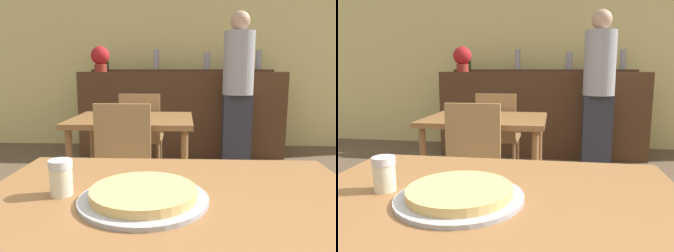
# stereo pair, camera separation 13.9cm
# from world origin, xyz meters

# --- Properties ---
(wall_back) EXTENTS (8.00, 0.05, 2.80)m
(wall_back) POSITION_xyz_m (0.00, 4.00, 1.40)
(wall_back) COLOR #EAD684
(wall_back) RESTS_ON ground_plane
(dining_table_near) EXTENTS (1.06, 0.78, 0.78)m
(dining_table_near) POSITION_xyz_m (0.00, 0.00, 0.69)
(dining_table_near) COLOR brown
(dining_table_near) RESTS_ON ground_plane
(dining_table_far) EXTENTS (0.95, 0.74, 0.74)m
(dining_table_far) POSITION_xyz_m (-0.38, 1.74, 0.64)
(dining_table_far) COLOR brown
(dining_table_far) RESTS_ON ground_plane
(bar_counter) EXTENTS (2.60, 0.56, 1.08)m
(bar_counter) POSITION_xyz_m (0.00, 3.49, 0.54)
(bar_counter) COLOR #4C2D19
(bar_counter) RESTS_ON ground_plane
(bar_back_shelf) EXTENTS (2.39, 0.24, 0.29)m
(bar_back_shelf) POSITION_xyz_m (0.02, 3.63, 1.13)
(bar_back_shelf) COLOR #4C2D19
(bar_back_shelf) RESTS_ON bar_counter
(chair_far_side_front) EXTENTS (0.40, 0.40, 0.89)m
(chair_far_side_front) POSITION_xyz_m (-0.38, 1.21, 0.52)
(chair_far_side_front) COLOR olive
(chair_far_side_front) RESTS_ON ground_plane
(chair_far_side_back) EXTENTS (0.40, 0.40, 0.89)m
(chair_far_side_back) POSITION_xyz_m (-0.38, 2.28, 0.52)
(chair_far_side_back) COLOR olive
(chair_far_side_back) RESTS_ON ground_plane
(pizza_tray) EXTENTS (0.34, 0.34, 0.04)m
(pizza_tray) POSITION_xyz_m (-0.07, -0.02, 0.79)
(pizza_tray) COLOR #A3A3A8
(pizza_tray) RESTS_ON dining_table_near
(cheese_shaker) EXTENTS (0.06, 0.06, 0.10)m
(cheese_shaker) POSITION_xyz_m (-0.30, 0.01, 0.83)
(cheese_shaker) COLOR beige
(cheese_shaker) RESTS_ON dining_table_near
(person_standing) EXTENTS (0.34, 0.34, 1.74)m
(person_standing) POSITION_xyz_m (0.64, 2.91, 0.95)
(person_standing) COLOR #2D2D38
(person_standing) RESTS_ON ground_plane
(potted_plant) EXTENTS (0.24, 0.24, 0.33)m
(potted_plant) POSITION_xyz_m (-1.05, 3.44, 1.27)
(potted_plant) COLOR maroon
(potted_plant) RESTS_ON bar_counter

